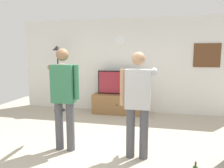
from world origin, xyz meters
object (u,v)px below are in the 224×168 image
Objects in this scene: television at (119,83)px; framed_picture at (207,55)px; tv_stand at (118,104)px; person_standing_nearer_lamp at (64,94)px; person_standing_nearer_couch at (138,99)px; wall_clock at (121,40)px; floor_lamp at (58,65)px.

framed_picture is at bearing 6.06° from television.
television is (0.00, 0.05, 0.61)m from tv_stand.
person_standing_nearer_lamp is 1.03× the size of person_standing_nearer_couch.
framed_picture reaches higher than person_standing_nearer_lamp.
wall_clock is 0.42× the size of framed_picture.
wall_clock is 2.97m from person_standing_nearer_lamp.
tv_stand is at bearing 106.96° from person_standing_nearer_couch.
wall_clock reaches higher than tv_stand.
tv_stand is 2.14× the size of framed_picture.
person_standing_nearer_lamp is (-2.86, -2.72, -0.65)m from framed_picture.
tv_stand is at bearing 77.85° from person_standing_nearer_lamp.
wall_clock reaches higher than floor_lamp.
framed_picture is (2.34, 0.30, 1.38)m from tv_stand.
floor_lamp is (-1.78, -0.09, 1.11)m from tv_stand.
person_standing_nearer_lamp is at bearing 178.83° from person_standing_nearer_couch.
wall_clock is 3.05m from person_standing_nearer_couch.
floor_lamp reaches higher than television.
tv_stand is 1.83m from wall_clock.
framed_picture is (2.34, 0.00, -0.43)m from wall_clock.
person_standing_nearer_lamp is at bearing -100.89° from wall_clock.
television is at bearing -173.94° from framed_picture.
wall_clock is at bearing 79.11° from person_standing_nearer_lamp.
tv_stand is 2.65m from person_standing_nearer_couch.
person_standing_nearer_couch is (-1.59, -2.74, -0.68)m from framed_picture.
floor_lamp reaches higher than person_standing_nearer_couch.
floor_lamp is at bearing -177.07° from tv_stand.
framed_picture is 3.25m from person_standing_nearer_couch.
framed_picture is at bearing 0.12° from wall_clock.
tv_stand is 5.06× the size of wall_clock.
television is 1.86m from floor_lamp.
tv_stand is 2.10m from floor_lamp.
tv_stand is 2.58m from person_standing_nearer_lamp.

